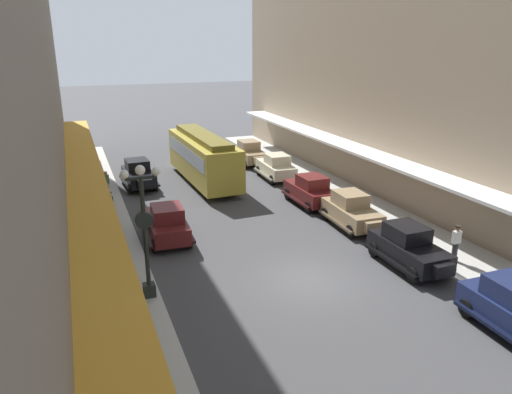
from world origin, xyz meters
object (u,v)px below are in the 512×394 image
object	(u,v)px
parked_car_1	(352,210)
fire_hydrant	(418,237)
parked_car_6	(276,166)
pedestrian_3	(456,243)
parked_car_2	(250,152)
lamp_post_with_clock	(145,227)
pedestrian_1	(107,184)
streetcar	(203,156)
pedestrian_4	(110,215)
parked_car_7	(138,173)
parked_car_3	(167,222)
parked_car_0	(409,246)
pedestrian_2	(101,184)
parked_car_5	(310,189)
pedestrian_0	(110,207)

from	to	relation	value
parked_car_1	fire_hydrant	xyz separation A→B (m)	(1.46, -3.57, -0.38)
parked_car_6	fire_hydrant	bearing A→B (deg)	-83.84
parked_car_1	pedestrian_3	size ratio (longest dim) A/B	2.58
parked_car_2	lamp_post_with_clock	world-z (taller)	lamp_post_with_clock
pedestrian_1	streetcar	bearing A→B (deg)	11.20
pedestrian_1	pedestrian_4	size ratio (longest dim) A/B	1.00
parked_car_7	pedestrian_4	world-z (taller)	parked_car_7
parked_car_3	pedestrian_1	distance (m)	8.22
parked_car_0	pedestrian_4	bearing A→B (deg)	143.82
parked_car_6	pedestrian_4	distance (m)	13.60
parked_car_3	streetcar	xyz separation A→B (m)	(4.41, 9.23, 0.96)
parked_car_7	lamp_post_with_clock	distance (m)	15.60
parked_car_2	pedestrian_2	bearing A→B (deg)	-156.05
parked_car_1	parked_car_2	world-z (taller)	same
parked_car_3	streetcar	bearing A→B (deg)	64.48
streetcar	parked_car_5	bearing A→B (deg)	-55.72
parked_car_0	pedestrian_3	distance (m)	2.14
parked_car_2	pedestrian_0	distance (m)	15.37
parked_car_7	fire_hydrant	size ratio (longest dim) A/B	5.26
parked_car_2	pedestrian_0	bearing A→B (deg)	-139.70
parked_car_0	parked_car_5	size ratio (longest dim) A/B	1.00
parked_car_1	parked_car_5	xyz separation A→B (m)	(-0.36, 4.03, 0.00)
pedestrian_2	parked_car_1	bearing A→B (deg)	-38.63
parked_car_1	parked_car_0	bearing A→B (deg)	-92.75
parked_car_2	pedestrian_3	world-z (taller)	parked_car_2
parked_car_5	pedestrian_3	size ratio (longest dim) A/B	2.56
pedestrian_2	pedestrian_3	size ratio (longest dim) A/B	0.98
parked_car_3	lamp_post_with_clock	size ratio (longest dim) A/B	0.84
parked_car_7	pedestrian_4	distance (m)	8.36
lamp_post_with_clock	parked_car_0	bearing A→B (deg)	-6.36
parked_car_1	parked_car_7	size ratio (longest dim) A/B	1.00
parked_car_6	pedestrian_2	world-z (taller)	parked_car_6
pedestrian_0	pedestrian_3	xyz separation A→B (m)	(13.71, -10.52, 0.00)
parked_car_0	fire_hydrant	world-z (taller)	parked_car_0
parked_car_1	parked_car_7	bearing A→B (deg)	129.19
parked_car_7	pedestrian_1	size ratio (longest dim) A/B	2.63
parked_car_2	pedestrian_0	xyz separation A→B (m)	(-11.72, -9.94, 0.07)
lamp_post_with_clock	fire_hydrant	bearing A→B (deg)	0.81
parked_car_1	fire_hydrant	size ratio (longest dim) A/B	5.26
parked_car_0	lamp_post_with_clock	size ratio (longest dim) A/B	0.83
pedestrian_0	pedestrian_4	bearing A→B (deg)	-96.69
pedestrian_3	parked_car_2	bearing A→B (deg)	95.53
parked_car_6	parked_car_7	distance (m)	9.60
parked_car_6	pedestrian_0	distance (m)	12.91
parked_car_2	parked_car_6	world-z (taller)	same
parked_car_2	parked_car_3	size ratio (longest dim) A/B	0.99
parked_car_0	parked_car_1	xyz separation A→B (m)	(0.24, 4.98, 0.00)
lamp_post_with_clock	pedestrian_2	size ratio (longest dim) A/B	3.15
streetcar	pedestrian_4	world-z (taller)	streetcar
parked_car_0	parked_car_7	world-z (taller)	same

